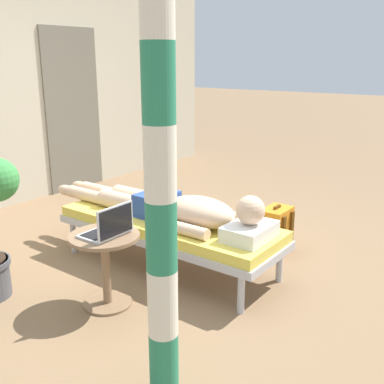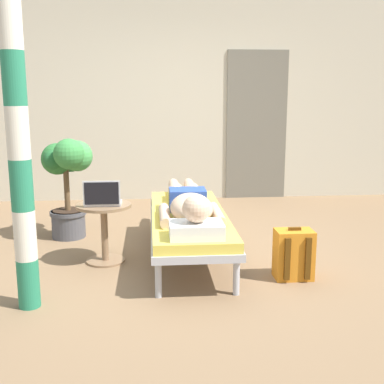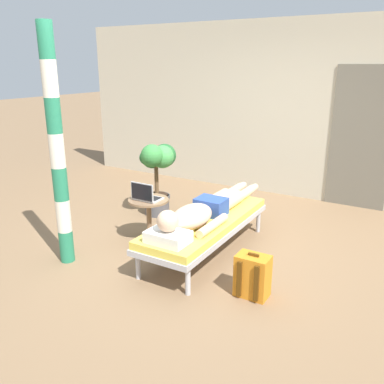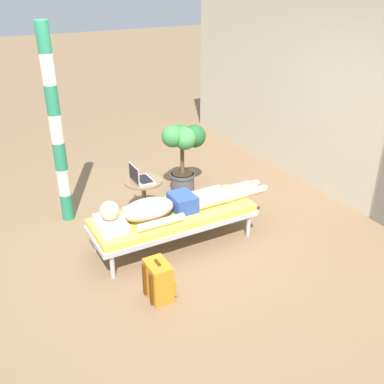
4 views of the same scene
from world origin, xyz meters
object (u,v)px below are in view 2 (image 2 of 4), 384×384
lounge_chair (189,221)px  person_reclining (189,204)px  porch_post (18,133)px  laptop (103,199)px  potted_plant (67,172)px  backpack (293,255)px  side_table (104,223)px

lounge_chair → person_reclining: (0.00, -0.07, 0.17)m
porch_post → lounge_chair: bearing=38.3°
laptop → porch_post: (-0.45, -0.84, 0.63)m
person_reclining → laptop: (-0.74, -0.03, 0.07)m
lounge_chair → potted_plant: size_ratio=1.85×
laptop → backpack: laptop is taller
laptop → potted_plant: (-0.43, 0.85, 0.10)m
potted_plant → person_reclining: bearing=-34.8°
laptop → backpack: bearing=-16.7°
side_table → backpack: size_ratio=1.23×
person_reclining → lounge_chair: bearing=90.0°
potted_plant → laptop: bearing=-63.1°
person_reclining → porch_post: size_ratio=0.89×
backpack → potted_plant: size_ratio=0.41×
side_table → backpack: bearing=-18.5°
person_reclining → laptop: laptop is taller
person_reclining → porch_post: (-1.19, -0.87, 0.70)m
side_table → laptop: (0.00, -0.05, 0.23)m
backpack → porch_post: porch_post is taller
side_table → potted_plant: size_ratio=0.50×
side_table → porch_post: bearing=-116.6°
porch_post → side_table: bearing=63.4°
person_reclining → backpack: 1.00m
side_table → lounge_chair: bearing=3.9°
person_reclining → potted_plant: size_ratio=2.09×
lounge_chair → potted_plant: potted_plant is taller
laptop → person_reclining: bearing=2.4°
person_reclining → backpack: person_reclining is taller
porch_post → person_reclining: bearing=36.2°
lounge_chair → person_reclining: person_reclining is taller
lounge_chair → laptop: (-0.74, -0.10, 0.24)m
side_table → porch_post: size_ratio=0.22×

